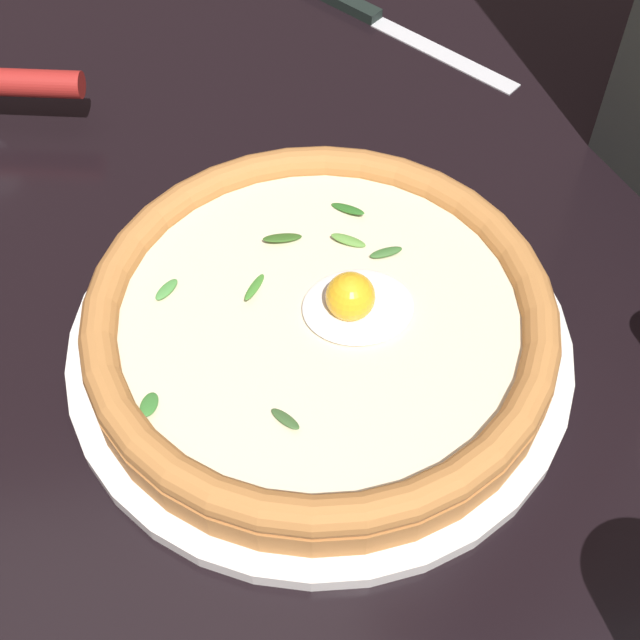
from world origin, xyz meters
TOP-DOWN VIEW (x-y plane):
  - ground_plane at (0.00, 0.00)m, footprint 2.40×2.40m
  - pizza_plate at (-0.03, -0.02)m, footprint 0.34×0.34m
  - pizza at (-0.03, -0.02)m, footprint 0.31×0.31m
  - table_knife at (0.08, 0.35)m, footprint 0.17×0.20m

SIDE VIEW (x-z plane):
  - ground_plane at x=0.00m, z-range -0.03..0.00m
  - table_knife at x=0.08m, z-range 0.00..0.01m
  - pizza_plate at x=-0.03m, z-range 0.00..0.01m
  - pizza at x=-0.03m, z-range 0.00..0.06m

